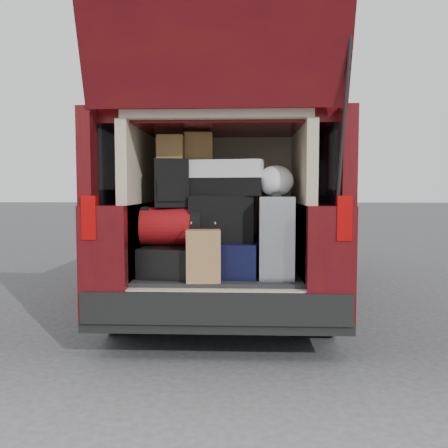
# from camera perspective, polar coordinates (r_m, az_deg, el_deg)

# --- Properties ---
(ground) EXTENTS (80.00, 80.00, 0.00)m
(ground) POSITION_cam_1_polar(r_m,az_deg,el_deg) (3.72, -0.71, -14.81)
(ground) COLOR #333235
(ground) RESTS_ON ground
(minivan) EXTENTS (1.90, 5.35, 2.77)m
(minivan) POSITION_cam_1_polar(r_m,az_deg,el_deg) (5.38, 0.33, 0.99)
(minivan) COLOR black
(minivan) RESTS_ON ground
(load_floor) EXTENTS (1.24, 1.05, 0.55)m
(load_floor) POSITION_cam_1_polar(r_m,az_deg,el_deg) (3.91, -0.50, -9.68)
(load_floor) COLOR black
(load_floor) RESTS_ON ground
(black_hardshell) EXTENTS (0.48, 0.62, 0.23)m
(black_hardshell) POSITION_cam_1_polar(r_m,az_deg,el_deg) (3.72, -6.11, -4.32)
(black_hardshell) COLOR black
(black_hardshell) RESTS_ON load_floor
(navy_hardshell) EXTENTS (0.56, 0.65, 0.26)m
(navy_hardshell) POSITION_cam_1_polar(r_m,az_deg,el_deg) (3.73, 0.56, -4.00)
(navy_hardshell) COLOR black
(navy_hardshell) RESTS_ON load_floor
(silver_roller) EXTENTS (0.26, 0.41, 0.61)m
(silver_roller) POSITION_cam_1_polar(r_m,az_deg,el_deg) (3.59, 6.21, -1.54)
(silver_roller) COLOR white
(silver_roller) RESTS_ON load_floor
(kraft_bag) EXTENTS (0.26, 0.18, 0.37)m
(kraft_bag) POSITION_cam_1_polar(r_m,az_deg,el_deg) (3.39, -2.51, -3.86)
(kraft_bag) COLOR #8B603F
(kraft_bag) RESTS_ON load_floor
(red_duffel) EXTENTS (0.47, 0.32, 0.30)m
(red_duffel) POSITION_cam_1_polar(r_m,az_deg,el_deg) (3.70, -6.39, -0.27)
(red_duffel) COLOR maroon
(red_duffel) RESTS_ON black_hardshell
(black_soft_case) EXTENTS (0.50, 0.31, 0.35)m
(black_soft_case) POSITION_cam_1_polar(r_m,az_deg,el_deg) (3.69, -0.23, 0.71)
(black_soft_case) COLOR black
(black_soft_case) RESTS_ON navy_hardshell
(backpack) EXTENTS (0.28, 0.21, 0.37)m
(backpack) POSITION_cam_1_polar(r_m,az_deg,el_deg) (3.68, -6.36, 4.91)
(backpack) COLOR black
(backpack) RESTS_ON red_duffel
(twotone_duffel) EXTENTS (0.65, 0.43, 0.27)m
(twotone_duffel) POSITION_cam_1_polar(r_m,az_deg,el_deg) (3.71, 0.14, 5.56)
(twotone_duffel) COLOR silver
(twotone_duffel) RESTS_ON black_soft_case
(grocery_sack_lower) EXTENTS (0.20, 0.16, 0.18)m
(grocery_sack_lower) POSITION_cam_1_polar(r_m,az_deg,el_deg) (3.72, -6.40, 9.15)
(grocery_sack_lower) COLOR olive
(grocery_sack_lower) RESTS_ON backpack
(grocery_sack_upper) EXTENTS (0.25, 0.22, 0.22)m
(grocery_sack_upper) POSITION_cam_1_polar(r_m,az_deg,el_deg) (3.81, -3.23, 9.21)
(grocery_sack_upper) COLOR olive
(grocery_sack_upper) RESTS_ON twotone_duffel
(plastic_bag_right) EXTENTS (0.27, 0.25, 0.23)m
(plastic_bag_right) POSITION_cam_1_polar(r_m,az_deg,el_deg) (3.62, 6.26, 5.18)
(plastic_bag_right) COLOR white
(plastic_bag_right) RESTS_ON silver_roller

